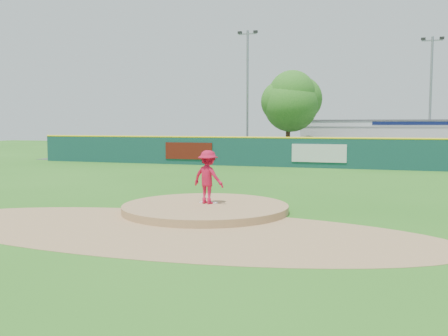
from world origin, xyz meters
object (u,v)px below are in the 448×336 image
(van, at_px, (348,154))
(deciduous_tree, at_px, (288,104))
(light_pole_left, at_px, (247,88))
(light_pole_right, at_px, (431,92))
(pitcher, at_px, (208,177))
(playground_slide, at_px, (145,150))
(pool_building_grp, at_px, (390,138))

(van, xyz_separation_m, deciduous_tree, (-4.99, 2.41, 3.83))
(van, distance_m, light_pole_left, 11.34)
(light_pole_right, bearing_deg, pitcher, -107.33)
(pitcher, bearing_deg, playground_slide, -41.61)
(playground_slide, height_order, light_pole_right, light_pole_right)
(light_pole_right, bearing_deg, pool_building_grp, 135.05)
(playground_slide, bearing_deg, pool_building_grp, 22.36)
(light_pole_right, bearing_deg, light_pole_left, -172.41)
(pitcher, bearing_deg, deciduous_tree, -68.44)
(pool_building_grp, distance_m, light_pole_right, 5.75)
(pool_building_grp, height_order, light_pole_right, light_pole_right)
(deciduous_tree, distance_m, light_pole_left, 4.72)
(van, distance_m, light_pole_right, 10.02)
(pool_building_grp, relative_size, light_pole_left, 1.38)
(van, height_order, light_pole_left, light_pole_left)
(pitcher, distance_m, light_pole_left, 27.89)
(playground_slide, height_order, light_pole_left, light_pole_left)
(pitcher, distance_m, deciduous_tree, 25.10)
(van, relative_size, deciduous_tree, 0.69)
(van, relative_size, light_pole_left, 0.46)
(pool_building_grp, xyz_separation_m, playground_slide, (-20.32, -8.36, -0.96))
(van, height_order, light_pole_right, light_pole_right)
(pool_building_grp, xyz_separation_m, deciduous_tree, (-8.00, -6.99, 2.89))
(pitcher, height_order, light_pole_right, light_pole_right)
(van, relative_size, playground_slide, 2.00)
(playground_slide, distance_m, deciduous_tree, 12.98)
(pitcher, xyz_separation_m, pool_building_grp, (5.98, 31.78, 0.52))
(pitcher, xyz_separation_m, deciduous_tree, (-2.02, 24.78, 3.41))
(van, xyz_separation_m, light_pole_right, (6.01, 6.41, 4.82))
(playground_slide, relative_size, light_pole_right, 0.25)
(light_pole_right, bearing_deg, deciduous_tree, -160.02)
(pool_building_grp, bearing_deg, deciduous_tree, -138.84)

